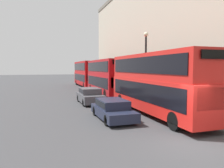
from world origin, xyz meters
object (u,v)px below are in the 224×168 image
object	(u,v)px
bus_second_in_queue	(107,75)
bus_third_in_queue	(86,73)
bus_leading	(156,81)
car_hatchback	(90,95)
car_dark_sedan	(113,109)

from	to	relation	value
bus_second_in_queue	bus_third_in_queue	distance (m)	12.19
bus_leading	bus_second_in_queue	xyz separation A→B (m)	(0.00, 12.03, -0.02)
car_hatchback	bus_second_in_queue	bearing A→B (deg)	60.04
bus_leading	bus_second_in_queue	distance (m)	12.03
bus_leading	bus_third_in_queue	world-z (taller)	bus_third_in_queue
car_dark_sedan	car_hatchback	size ratio (longest dim) A/B	1.01
bus_second_in_queue	car_hatchback	world-z (taller)	bus_second_in_queue
bus_leading	car_dark_sedan	distance (m)	3.82
bus_leading	car_hatchback	distance (m)	7.19
bus_second_in_queue	car_hatchback	bearing A→B (deg)	-119.96
bus_second_in_queue	car_dark_sedan	bearing A→B (deg)	-105.21
bus_third_in_queue	car_hatchback	world-z (taller)	bus_third_in_queue
bus_leading	car_hatchback	size ratio (longest dim) A/B	2.57
bus_second_in_queue	bus_third_in_queue	world-z (taller)	bus_third_in_queue
bus_second_in_queue	car_hatchback	xyz separation A→B (m)	(-3.40, -5.90, -1.59)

